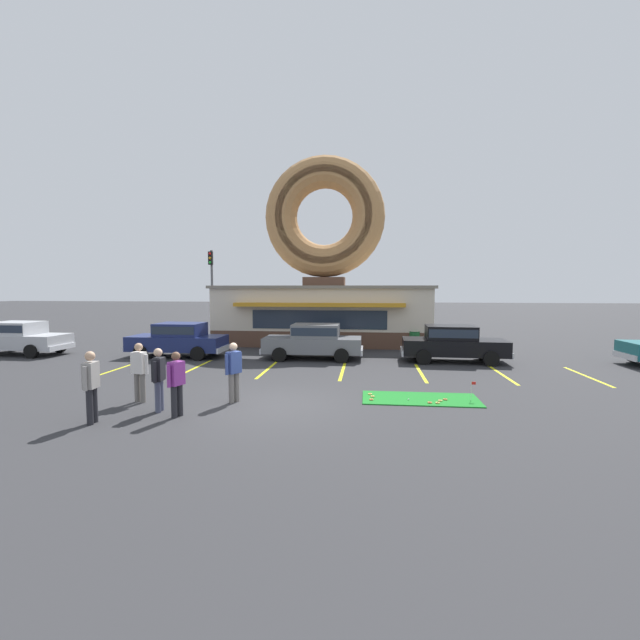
{
  "coord_description": "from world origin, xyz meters",
  "views": [
    {
      "loc": [
        2.69,
        -11.5,
        3.29
      ],
      "look_at": [
        0.85,
        5.0,
        2.0
      ],
      "focal_mm": 24.0,
      "sensor_mm": 36.0,
      "label": 1
    }
  ],
  "objects": [
    {
      "name": "mini_donut_far_centre",
      "position": [
        2.86,
        1.06,
        0.05
      ],
      "size": [
        0.13,
        0.13,
        0.04
      ],
      "primitive_type": "torus",
      "color": "#E5C666",
      "rests_on": "putting_mat"
    },
    {
      "name": "pedestrian_blue_sweater_man",
      "position": [
        -1.08,
        0.15,
        0.95
      ],
      "size": [
        0.4,
        0.53,
        1.71
      ],
      "color": "slate",
      "rests_on": "ground"
    },
    {
      "name": "mini_donut_mid_centre",
      "position": [
        4.94,
        0.95,
        0.05
      ],
      "size": [
        0.13,
        0.13,
        0.04
      ],
      "primitive_type": "torus",
      "color": "#D17F47",
      "rests_on": "putting_mat"
    },
    {
      "name": "putting_flag_pin",
      "position": [
        5.72,
        1.01,
        0.44
      ],
      "size": [
        0.13,
        0.01,
        0.55
      ],
      "color": "silver",
      "rests_on": "putting_mat"
    },
    {
      "name": "pedestrian_clipboard_woman",
      "position": [
        -2.76,
        -0.94,
        0.94
      ],
      "size": [
        0.28,
        0.59,
        1.68
      ],
      "color": "#474C66",
      "rests_on": "ground"
    },
    {
      "name": "parking_stripe_mid_right",
      "position": [
        4.74,
        5.0,
        0.0
      ],
      "size": [
        0.12,
        3.6,
        0.01
      ],
      "primitive_type": "cube",
      "color": "yellow",
      "rests_on": "ground"
    },
    {
      "name": "trash_bin",
      "position": [
        5.14,
        11.09,
        0.5
      ],
      "size": [
        0.57,
        0.57,
        0.97
      ],
      "color": "#1E662D",
      "rests_on": "ground"
    },
    {
      "name": "parking_stripe_mid_left",
      "position": [
        -1.26,
        5.0,
        0.0
      ],
      "size": [
        0.12,
        3.6,
        0.01
      ],
      "primitive_type": "cube",
      "color": "yellow",
      "rests_on": "ground"
    },
    {
      "name": "ground_plane",
      "position": [
        0.0,
        0.0,
        0.0
      ],
      "size": [
        160.0,
        160.0,
        0.0
      ],
      "primitive_type": "plane",
      "color": "#2D2D30"
    },
    {
      "name": "pedestrian_hooded_kid",
      "position": [
        -2.09,
        -1.33,
        0.92
      ],
      "size": [
        0.35,
        0.57,
        1.66
      ],
      "color": "#232328",
      "rests_on": "ground"
    },
    {
      "name": "car_navy",
      "position": [
        -6.13,
        7.58,
        0.87
      ],
      "size": [
        4.59,
        2.03,
        1.6
      ],
      "color": "navy",
      "rests_on": "ground"
    },
    {
      "name": "mini_donut_near_right",
      "position": [
        2.82,
        0.7,
        0.05
      ],
      "size": [
        0.13,
        0.13,
        0.04
      ],
      "primitive_type": "torus",
      "color": "#D17F47",
      "rests_on": "putting_mat"
    },
    {
      "name": "parking_stripe_far_left",
      "position": [
        -7.26,
        5.0,
        0.0
      ],
      "size": [
        0.12,
        3.6,
        0.01
      ],
      "primitive_type": "cube",
      "color": "yellow",
      "rests_on": "ground"
    },
    {
      "name": "donut_shop_building",
      "position": [
        0.12,
        13.94,
        3.74
      ],
      "size": [
        12.3,
        6.75,
        10.96
      ],
      "color": "brown",
      "rests_on": "ground"
    },
    {
      "name": "mini_donut_mid_left",
      "position": [
        4.45,
        0.55,
        0.05
      ],
      "size": [
        0.13,
        0.13,
        0.04
      ],
      "primitive_type": "torus",
      "color": "#D17F47",
      "rests_on": "putting_mat"
    },
    {
      "name": "parking_stripe_far_right",
      "position": [
        10.74,
        5.0,
        0.0
      ],
      "size": [
        0.12,
        3.6,
        0.01
      ],
      "primitive_type": "cube",
      "color": "yellow",
      "rests_on": "ground"
    },
    {
      "name": "traffic_light_pole",
      "position": [
        -8.04,
        17.12,
        3.71
      ],
      "size": [
        0.28,
        0.47,
        5.8
      ],
      "color": "#595B60",
      "rests_on": "ground"
    },
    {
      "name": "pedestrian_leather_jacket_man",
      "position": [
        -3.75,
        -0.14,
        0.95
      ],
      "size": [
        0.58,
        0.32,
        1.7
      ],
      "color": "slate",
      "rests_on": "ground"
    },
    {
      "name": "pedestrian_beanie_man",
      "position": [
        -3.89,
        -2.07,
        0.98
      ],
      "size": [
        0.27,
        0.59,
        1.76
      ],
      "color": "#232328",
      "rests_on": "ground"
    },
    {
      "name": "car_silver",
      "position": [
        -14.11,
        7.36,
        0.87
      ],
      "size": [
        4.61,
        2.09,
        1.6
      ],
      "color": "#B2B5BA",
      "rests_on": "ground"
    },
    {
      "name": "parking_stripe_centre",
      "position": [
        1.74,
        5.0,
        0.0
      ],
      "size": [
        0.12,
        3.6,
        0.01
      ],
      "primitive_type": "cube",
      "color": "yellow",
      "rests_on": "ground"
    },
    {
      "name": "parking_stripe_right",
      "position": [
        7.74,
        5.0,
        0.0
      ],
      "size": [
        0.12,
        3.6,
        0.01
      ],
      "primitive_type": "cube",
      "color": "yellow",
      "rests_on": "ground"
    },
    {
      "name": "putting_mat",
      "position": [
        4.25,
        1.06,
        0.01
      ],
      "size": [
        3.36,
        1.52,
        0.03
      ],
      "primitive_type": "cube",
      "color": "#197523",
      "rests_on": "ground"
    },
    {
      "name": "mini_donut_near_left",
      "position": [
        4.78,
        0.79,
        0.05
      ],
      "size": [
        0.13,
        0.13,
        0.04
      ],
      "primitive_type": "torus",
      "color": "#E5C666",
      "rests_on": "putting_mat"
    },
    {
      "name": "mini_donut_far_left",
      "position": [
        4.67,
        0.55,
        0.05
      ],
      "size": [
        0.13,
        0.13,
        0.04
      ],
      "primitive_type": "torus",
      "color": "#E5C666",
      "rests_on": "putting_mat"
    },
    {
      "name": "parking_stripe_left",
      "position": [
        -4.26,
        5.0,
        0.0
      ],
      "size": [
        0.12,
        3.6,
        0.01
      ],
      "primitive_type": "cube",
      "color": "yellow",
      "rests_on": "ground"
    },
    {
      "name": "mini_donut_mid_right",
      "position": [
        2.79,
        1.33,
        0.05
      ],
      "size": [
        0.13,
        0.13,
        0.04
      ],
      "primitive_type": "torus",
      "color": "#E5C666",
      "rests_on": "putting_mat"
    },
    {
      "name": "car_black",
      "position": [
        6.42,
        7.62,
        0.87
      ],
      "size": [
        4.62,
        2.11,
        1.6
      ],
      "color": "black",
      "rests_on": "ground"
    },
    {
      "name": "car_grey",
      "position": [
        0.27,
        7.67,
        0.87
      ],
      "size": [
        4.57,
        2.0,
        1.6
      ],
      "color": "slate",
      "rests_on": "ground"
    },
    {
      "name": "golf_ball",
      "position": [
        3.88,
        0.81,
        0.05
      ],
      "size": [
        0.04,
        0.04,
        0.04
      ],
      "primitive_type": "sphere",
      "color": "white",
      "rests_on": "putting_mat"
    }
  ]
}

